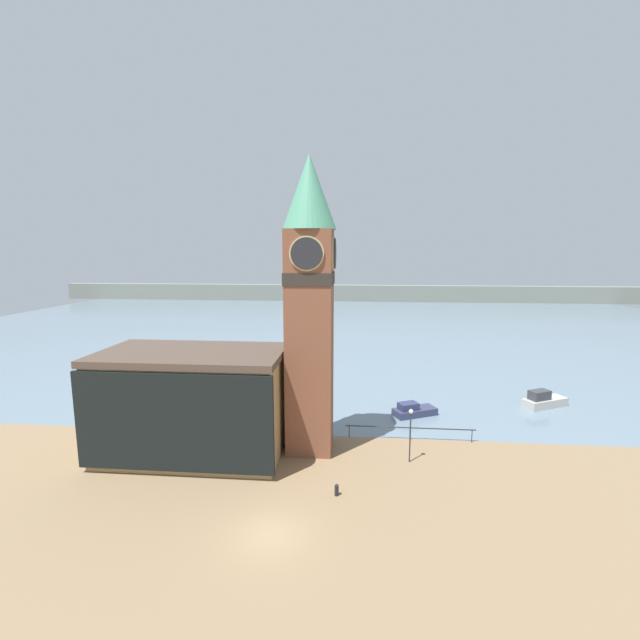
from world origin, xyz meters
name	(u,v)px	position (x,y,z in m)	size (l,w,h in m)	color
ground_plane	(269,535)	(0.00, 0.00, 0.00)	(160.00, 160.00, 0.00)	#846B4C
water	(337,321)	(0.00, 72.91, 0.00)	(160.00, 120.00, 0.00)	slate
far_shoreline	(343,293)	(0.00, 112.91, 2.50)	(180.00, 3.00, 5.00)	gray
pier_railing	(410,429)	(8.95, 12.66, 0.95)	(10.41, 0.08, 1.09)	#333338
clock_tower	(310,299)	(1.06, 10.52, 11.68)	(3.89, 3.89, 21.97)	brown
pier_building	(193,403)	(-7.57, 8.95, 3.97)	(13.63, 7.55, 7.91)	#A88451
boat_near	(413,410)	(9.91, 18.08, 0.48)	(4.33, 3.16, 1.29)	#333856
boat_far	(544,401)	(22.98, 21.48, 0.64)	(4.77, 3.41, 1.75)	#B7B2A8
mooring_bollard_near	(337,489)	(3.43, 4.13, 0.41)	(0.27, 0.27, 0.76)	black
lamp_post	(411,425)	(8.49, 8.95, 2.79)	(0.32, 0.32, 4.00)	#2D2D33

